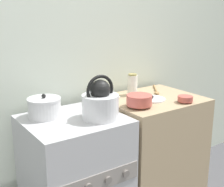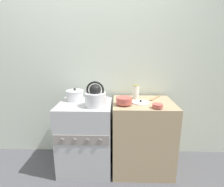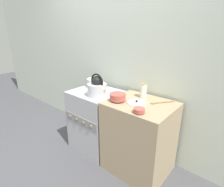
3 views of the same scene
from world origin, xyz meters
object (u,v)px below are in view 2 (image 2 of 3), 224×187
(storage_jar, at_px, (136,92))
(loose_pot_lid, at_px, (141,102))
(kettle, at_px, (96,97))
(enamel_bowl, at_px, (124,101))
(cooking_pot, at_px, (75,95))
(small_ceramic_bowl, at_px, (158,106))
(stove, at_px, (86,136))

(storage_jar, xyz_separation_m, loose_pot_lid, (0.04, -0.19, -0.08))
(kettle, xyz_separation_m, enamel_bowl, (0.31, 0.00, -0.04))
(cooking_pot, distance_m, enamel_bowl, 0.62)
(storage_jar, relative_size, loose_pot_lid, 0.83)
(cooking_pot, height_order, storage_jar, storage_jar)
(cooking_pot, bearing_deg, enamel_bowl, -20.46)
(enamel_bowl, bearing_deg, loose_pot_lid, 23.94)
(storage_jar, bearing_deg, cooking_pot, -175.99)
(cooking_pot, bearing_deg, loose_pot_lid, -9.80)
(kettle, xyz_separation_m, small_ceramic_bowl, (0.65, -0.10, -0.06))
(enamel_bowl, distance_m, small_ceramic_bowl, 0.35)
(stove, relative_size, kettle, 2.96)
(stove, height_order, cooking_pot, cooking_pot)
(small_ceramic_bowl, distance_m, loose_pot_lid, 0.24)
(stove, distance_m, storage_jar, 0.81)
(kettle, distance_m, storage_jar, 0.54)
(stove, relative_size, storage_jar, 4.99)
(small_ceramic_bowl, distance_m, storage_jar, 0.42)
(small_ceramic_bowl, bearing_deg, loose_pot_lid, 128.44)
(kettle, bearing_deg, enamel_bowl, 0.28)
(stove, xyz_separation_m, kettle, (0.14, -0.10, 0.52))
(kettle, bearing_deg, storage_jar, 30.40)
(cooking_pot, distance_m, small_ceramic_bowl, 0.98)
(stove, relative_size, small_ceramic_bowl, 7.73)
(small_ceramic_bowl, bearing_deg, storage_jar, 116.23)
(cooking_pot, bearing_deg, storage_jar, 4.01)
(stove, bearing_deg, loose_pot_lid, -1.09)
(stove, bearing_deg, cooking_pot, 138.37)
(stove, distance_m, cooking_pot, 0.51)
(storage_jar, bearing_deg, kettle, -149.60)
(enamel_bowl, bearing_deg, kettle, -179.72)
(storage_jar, bearing_deg, small_ceramic_bowl, -63.77)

